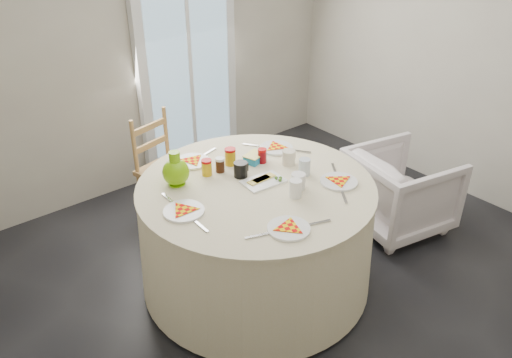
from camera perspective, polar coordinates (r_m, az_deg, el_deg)
floor at (r=3.51m, az=5.36°, el=-12.08°), size 4.00×4.00×0.00m
wall_back at (r=4.38m, az=-13.01°, el=15.38°), size 4.00×0.02×2.60m
wall_right at (r=4.42m, az=25.71°, el=13.41°), size 0.02×4.00×2.60m
glass_door at (r=4.59m, az=-7.85°, el=13.24°), size 1.00×0.08×2.10m
table at (r=3.32m, az=0.00°, el=-6.39°), size 1.53×1.53×0.78m
wooden_chair at (r=4.01m, az=-10.14°, el=1.56°), size 0.47×0.46×0.88m
armchair at (r=4.02m, az=16.24°, el=-0.45°), size 0.78×0.81×0.71m
place_settings at (r=3.10m, az=0.00°, el=-0.48°), size 1.37×1.37×0.02m
jar_cluster at (r=3.25m, az=-2.54°, el=2.05°), size 0.48×0.33×0.13m
butter_tub at (r=3.36m, az=-0.17°, el=2.35°), size 0.17×0.14×0.06m
green_pitcher at (r=3.09m, az=-9.18°, el=1.15°), size 0.22×0.22×0.22m
cheese_platter at (r=3.12m, az=0.84°, el=-0.24°), size 0.27×0.19×0.03m
mugs_glasses at (r=3.19m, az=2.11°, el=1.23°), size 0.84×0.84×0.12m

